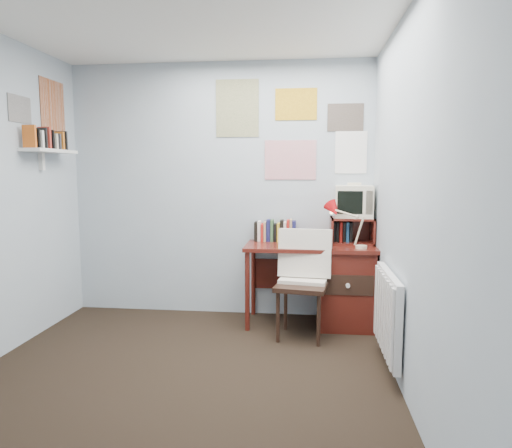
{
  "coord_description": "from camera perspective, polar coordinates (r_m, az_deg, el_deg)",
  "views": [
    {
      "loc": [
        0.86,
        -2.74,
        1.45
      ],
      "look_at": [
        0.44,
        1.04,
        1.0
      ],
      "focal_mm": 32.0,
      "sensor_mm": 36.0,
      "label": 1
    }
  ],
  "objects": [
    {
      "name": "posters_left",
      "position": [
        4.54,
        -25.68,
        13.04
      ],
      "size": [
        0.01,
        0.7,
        0.6
      ],
      "primitive_type": "cube",
      "color": "white",
      "rests_on": "left_wall"
    },
    {
      "name": "right_wall",
      "position": [
        2.82,
        19.4,
        2.28
      ],
      "size": [
        0.02,
        3.5,
        2.5
      ],
      "primitive_type": "cube",
      "color": "#ABB9C3",
      "rests_on": "ground"
    },
    {
      "name": "back_wall",
      "position": [
        4.58,
        -4.53,
        4.21
      ],
      "size": [
        3.0,
        0.02,
        2.5
      ],
      "primitive_type": "cube",
      "color": "#ABB9C3",
      "rests_on": "ground"
    },
    {
      "name": "crt_tv",
      "position": [
        4.38,
        12.14,
        2.95
      ],
      "size": [
        0.36,
        0.34,
        0.33
      ],
      "primitive_type": "cube",
      "rotation": [
        0.0,
        0.0,
        -0.06
      ],
      "color": "beige",
      "rests_on": "tv_riser"
    },
    {
      "name": "posters_back",
      "position": [
        4.51,
        4.35,
        11.8
      ],
      "size": [
        1.2,
        0.01,
        0.9
      ],
      "primitive_type": "cube",
      "color": "white",
      "rests_on": "back_wall"
    },
    {
      "name": "ground",
      "position": [
        3.22,
        -10.55,
        -20.16
      ],
      "size": [
        3.5,
        3.5,
        0.0
      ],
      "primitive_type": "plane",
      "color": "black",
      "rests_on": "ground"
    },
    {
      "name": "radiator",
      "position": [
        3.5,
        16.16,
        -10.65
      ],
      "size": [
        0.09,
        0.8,
        0.6
      ],
      "primitive_type": "cube",
      "color": "white",
      "rests_on": "right_wall"
    },
    {
      "name": "desk",
      "position": [
        4.36,
        10.31,
        -7.24
      ],
      "size": [
        1.2,
        0.55,
        0.76
      ],
      "color": "#531A13",
      "rests_on": "ground"
    },
    {
      "name": "desk_lamp",
      "position": [
        4.13,
        13.09,
        -0.48
      ],
      "size": [
        0.29,
        0.26,
        0.37
      ],
      "primitive_type": "cube",
      "rotation": [
        0.0,
        0.0,
        0.15
      ],
      "color": "red",
      "rests_on": "desk"
    },
    {
      "name": "tv_riser",
      "position": [
        4.39,
        11.88,
        -0.81
      ],
      "size": [
        0.4,
        0.3,
        0.25
      ],
      "primitive_type": "cube",
      "color": "#531A13",
      "rests_on": "desk"
    },
    {
      "name": "wall_shelf",
      "position": [
        4.46,
        -24.4,
        8.32
      ],
      "size": [
        0.2,
        0.62,
        0.24
      ],
      "primitive_type": "cube",
      "color": "white",
      "rests_on": "left_wall"
    },
    {
      "name": "desk_chair",
      "position": [
        3.99,
        5.72,
        -7.75
      ],
      "size": [
        0.53,
        0.51,
        0.91
      ],
      "primitive_type": "cube",
      "rotation": [
        0.0,
        0.0,
        -0.16
      ],
      "color": "black",
      "rests_on": "ground"
    },
    {
      "name": "book_row",
      "position": [
        4.45,
        3.68,
        -0.78
      ],
      "size": [
        0.6,
        0.14,
        0.22
      ],
      "primitive_type": "cube",
      "color": "#531A13",
      "rests_on": "desk"
    }
  ]
}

